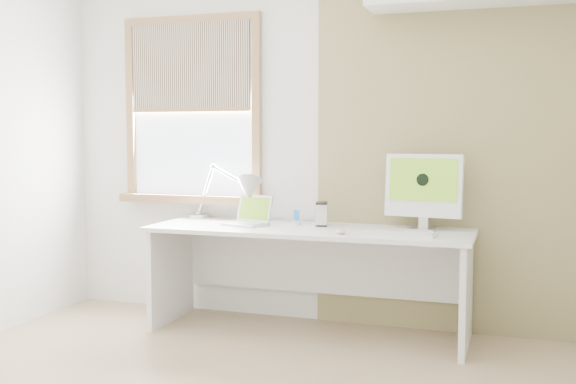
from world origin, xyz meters
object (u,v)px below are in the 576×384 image
at_px(desk_lamp, 239,192).
at_px(laptop, 249,217).
at_px(imac, 424,187).
at_px(external_drive, 321,214).
at_px(desk, 311,255).

distance_m(desk_lamp, laptop, 0.26).
distance_m(desk_lamp, imac, 1.33).
distance_m(external_drive, imac, 0.73).
bearing_deg(external_drive, desk, -123.31).
bearing_deg(external_drive, imac, 2.27).
height_order(external_drive, imac, imac).
bearing_deg(imac, external_drive, -177.73).
xyz_separation_m(desk, laptop, (-0.44, -0.03, 0.25)).
distance_m(desk, external_drive, 0.29).
bearing_deg(desk_lamp, laptop, -45.90).
bearing_deg(laptop, external_drive, 12.20).
distance_m(desk_lamp, external_drive, 0.65).
bearing_deg(laptop, desk_lamp, 134.10).
xyz_separation_m(desk_lamp, imac, (1.33, -0.01, 0.07)).
relative_size(external_drive, imac, 0.31).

